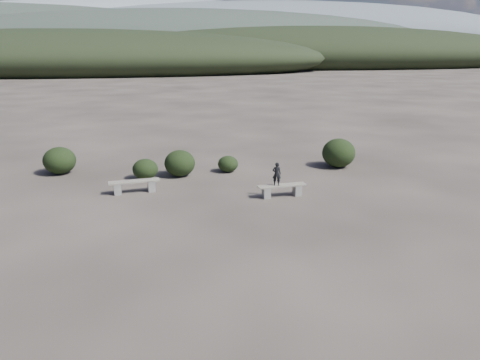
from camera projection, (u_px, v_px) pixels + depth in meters
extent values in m
plane|color=#302A25|center=(267.00, 249.00, 13.65)|extent=(1200.00, 1200.00, 0.00)
cube|color=slate|center=(117.00, 189.00, 18.56)|extent=(0.34, 0.43, 0.45)
cube|color=slate|center=(151.00, 186.00, 18.95)|extent=(0.34, 0.43, 0.45)
cube|color=gray|center=(134.00, 181.00, 18.68)|extent=(2.05, 0.75, 0.06)
cube|color=slate|center=(266.00, 193.00, 18.12)|extent=(0.31, 0.40, 0.43)
cube|color=slate|center=(297.00, 190.00, 18.43)|extent=(0.31, 0.40, 0.43)
cube|color=gray|center=(282.00, 185.00, 18.21)|extent=(1.96, 0.64, 0.05)
imported|color=black|center=(277.00, 174.00, 18.02)|extent=(0.37, 0.28, 0.91)
ellipsoid|color=black|center=(145.00, 169.00, 20.55)|extent=(1.12, 1.12, 0.91)
ellipsoid|color=black|center=(180.00, 163.00, 21.03)|extent=(1.38, 1.38, 1.19)
ellipsoid|color=black|center=(228.00, 164.00, 21.77)|extent=(0.95, 0.95, 0.76)
ellipsoid|color=black|center=(339.00, 153.00, 22.54)|extent=(1.59, 1.59, 1.39)
ellipsoid|color=black|center=(59.00, 160.00, 21.41)|extent=(1.46, 1.46, 1.24)
ellipsoid|color=black|center=(65.00, 59.00, 95.37)|extent=(110.00, 40.00, 12.00)
ellipsoid|color=black|center=(320.00, 54.00, 121.85)|extent=(120.00, 44.00, 14.00)
ellipsoid|color=#2A342B|center=(182.00, 45.00, 164.37)|extent=(190.00, 64.00, 24.00)
ellipsoid|color=slate|center=(287.00, 37.00, 305.15)|extent=(340.00, 110.00, 44.00)
ellipsoid|color=#8E97A0|center=(142.00, 35.00, 386.89)|extent=(460.00, 140.00, 56.00)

